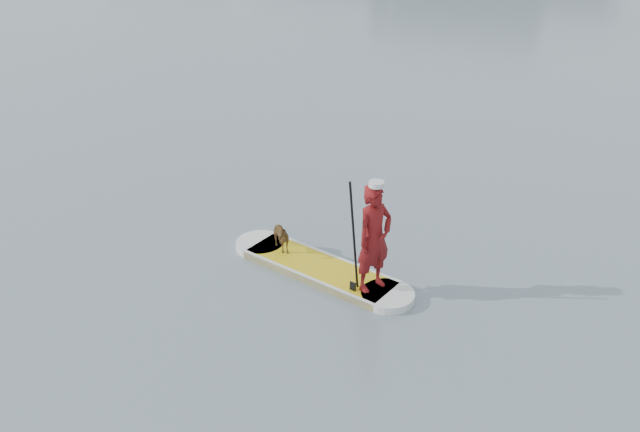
% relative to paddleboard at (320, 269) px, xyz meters
% --- Properties ---
extents(ground, '(140.00, 140.00, 0.00)m').
position_rel_paddleboard_xyz_m(ground, '(-2.69, -2.11, -0.06)').
color(ground, slate).
rests_on(ground, ground).
extents(paddleboard, '(3.26, 1.27, 0.12)m').
position_rel_paddleboard_xyz_m(paddleboard, '(0.00, 0.00, 0.00)').
color(paddleboard, gold).
rests_on(paddleboard, ground).
extents(paddler, '(0.62, 0.72, 1.66)m').
position_rel_paddleboard_xyz_m(paddler, '(0.96, -0.18, 0.89)').
color(paddler, maroon).
rests_on(paddler, paddleboard).
extents(white_cap, '(0.22, 0.22, 0.07)m').
position_rel_paddleboard_xyz_m(white_cap, '(0.96, -0.18, 1.75)').
color(white_cap, silver).
rests_on(white_cap, paddler).
extents(dog, '(0.63, 0.55, 0.49)m').
position_rel_paddleboard_xyz_m(dog, '(-0.82, 0.16, 0.31)').
color(dog, brown).
rests_on(dog, paddleboard).
extents(paddle, '(0.10, 0.30, 2.00)m').
position_rel_paddleboard_xyz_m(paddle, '(0.74, -0.40, 0.74)').
color(paddle, black).
rests_on(paddle, ground).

